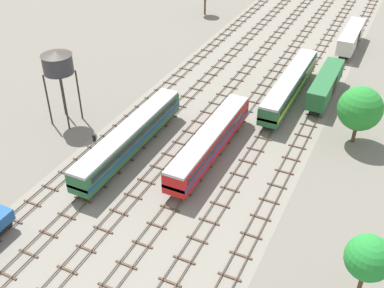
# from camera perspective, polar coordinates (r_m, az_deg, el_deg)

# --- Properties ---
(ground_plane) EXTENTS (480.00, 480.00, 0.00)m
(ground_plane) POSITION_cam_1_polar(r_m,az_deg,el_deg) (71.93, 4.80, 4.61)
(ground_plane) COLOR slate
(ballast_bed) EXTENTS (27.95, 176.00, 0.01)m
(ballast_bed) POSITION_cam_1_polar(r_m,az_deg,el_deg) (71.93, 4.80, 4.61)
(ballast_bed) COLOR gray
(ballast_bed) RESTS_ON ground
(track_far_left) EXTENTS (2.40, 126.00, 0.29)m
(track_far_left) POSITION_cam_1_polar(r_m,az_deg,el_deg) (77.10, -3.25, 6.95)
(track_far_left) COLOR #47382D
(track_far_left) RESTS_ON ground
(track_left) EXTENTS (2.40, 126.00, 0.29)m
(track_left) POSITION_cam_1_polar(r_m,az_deg,el_deg) (75.14, -0.02, 6.24)
(track_left) COLOR #47382D
(track_left) RESTS_ON ground
(track_centre_left) EXTENTS (2.40, 126.00, 0.29)m
(track_centre_left) POSITION_cam_1_polar(r_m,az_deg,el_deg) (73.43, 3.36, 5.46)
(track_centre_left) COLOR #47382D
(track_centre_left) RESTS_ON ground
(track_centre) EXTENTS (2.40, 126.00, 0.29)m
(track_centre) POSITION_cam_1_polar(r_m,az_deg,el_deg) (72.01, 6.88, 4.63)
(track_centre) COLOR #47382D
(track_centre) RESTS_ON ground
(track_centre_right) EXTENTS (2.40, 126.00, 0.29)m
(track_centre_right) POSITION_cam_1_polar(r_m,az_deg,el_deg) (70.88, 10.52, 3.76)
(track_centre_right) COLOR #47382D
(track_centre_right) RESTS_ON ground
(track_right) EXTENTS (2.40, 126.00, 0.29)m
(track_right) POSITION_cam_1_polar(r_m,az_deg,el_deg) (70.06, 14.25, 2.84)
(track_right) COLOR #47382D
(track_right) RESTS_ON ground
(passenger_coach_left_near) EXTENTS (2.96, 22.00, 3.80)m
(passenger_coach_left_near) POSITION_cam_1_polar(r_m,az_deg,el_deg) (60.30, -7.56, 0.93)
(passenger_coach_left_near) COLOR #286638
(passenger_coach_left_near) RESTS_ON ground
(diesel_railcar_centre_mid) EXTENTS (2.96, 20.50, 3.80)m
(diesel_railcar_centre_mid) POSITION_cam_1_polar(r_m,az_deg,el_deg) (59.04, 2.18, 0.41)
(diesel_railcar_centre_mid) COLOR red
(diesel_railcar_centre_mid) RESTS_ON ground
(passenger_coach_centre_right_midfar) EXTENTS (2.96, 22.00, 3.80)m
(passenger_coach_centre_right_midfar) POSITION_cam_1_polar(r_m,az_deg,el_deg) (73.75, 11.79, 7.07)
(passenger_coach_centre_right_midfar) COLOR #286638
(passenger_coach_centre_right_midfar) RESTS_ON ground
(freight_boxcar_right_far) EXTENTS (2.87, 14.00, 3.60)m
(freight_boxcar_right_far) POSITION_cam_1_polar(r_m,az_deg,el_deg) (75.72, 15.91, 7.06)
(freight_boxcar_right_far) COLOR #286638
(freight_boxcar_right_far) RESTS_ON ground
(freight_boxcar_right_farther) EXTENTS (2.87, 14.00, 3.60)m
(freight_boxcar_right_farther) POSITION_cam_1_polar(r_m,az_deg,el_deg) (95.45, 18.74, 12.26)
(freight_boxcar_right_farther) COLOR beige
(freight_boxcar_right_farther) RESTS_ON ground
(water_tower) EXTENTS (4.25, 4.25, 10.73)m
(water_tower) POSITION_cam_1_polar(r_m,az_deg,el_deg) (66.19, -15.99, 9.39)
(water_tower) COLOR #2D2826
(water_tower) RESTS_ON ground
(signal_post_nearest) EXTENTS (0.28, 0.47, 4.58)m
(signal_post_nearest) POSITION_cam_1_polar(r_m,az_deg,el_deg) (58.70, -11.60, -0.16)
(signal_post_nearest) COLOR gray
(signal_post_nearest) RESTS_ON ground
(lineside_tree_0) EXTENTS (3.97, 3.97, 8.01)m
(lineside_tree_0) POSITION_cam_1_polar(r_m,az_deg,el_deg) (42.28, 20.59, -12.85)
(lineside_tree_0) COLOR #4C331E
(lineside_tree_0) RESTS_ON ground
(lineside_tree_2) EXTENTS (5.81, 5.81, 8.03)m
(lineside_tree_2) POSITION_cam_1_polar(r_m,az_deg,el_deg) (64.51, 19.71, 4.05)
(lineside_tree_2) COLOR #4C331E
(lineside_tree_2) RESTS_ON ground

